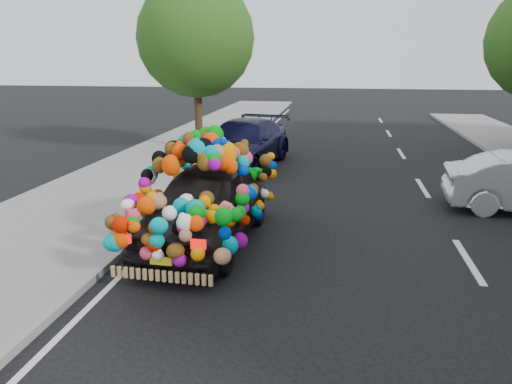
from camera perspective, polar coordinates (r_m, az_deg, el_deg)
ground at (r=9.14m, az=0.47°, el=-6.43°), size 100.00×100.00×0.00m
sidewalk at (r=10.62m, az=-23.16°, el=-4.22°), size 4.00×60.00×0.12m
kerb at (r=9.73m, az=-13.38°, el=-5.07°), size 0.15×60.00×0.13m
lane_markings at (r=9.32m, az=23.08°, el=-7.21°), size 6.00×50.00×0.01m
tree_near_sidewalk at (r=18.63m, az=-6.85°, el=17.05°), size 4.20×4.20×6.13m
plush_art_car at (r=9.20m, az=-5.82°, el=0.63°), size 2.28×4.52×2.09m
navy_sedan at (r=15.79m, az=-1.55°, el=5.52°), size 2.86×5.29×1.46m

